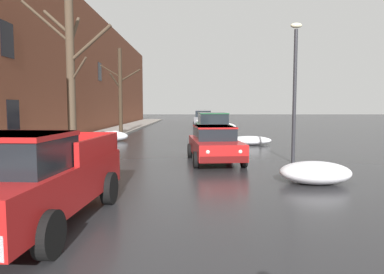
{
  "coord_description": "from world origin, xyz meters",
  "views": [
    {
      "loc": [
        0.96,
        0.08,
        2.2
      ],
      "look_at": [
        0.86,
        11.62,
        1.2
      ],
      "focal_mm": 33.09,
      "sensor_mm": 36.0,
      "label": 1
    }
  ],
  "objects": [
    {
      "name": "snow_bank_along_right_kerb",
      "position": [
        -4.28,
        22.32,
        0.33
      ],
      "size": [
        2.1,
        0.94,
        0.68
      ],
      "color": "white",
      "rests_on": "ground"
    },
    {
      "name": "snow_bank_along_left_kerb",
      "position": [
        4.06,
        20.24,
        0.25
      ],
      "size": [
        2.53,
        1.15,
        0.52
      ],
      "color": "white",
      "rests_on": "ground"
    },
    {
      "name": "street_lamp_post",
      "position": [
        4.81,
        13.85,
        3.03
      ],
      "size": [
        0.44,
        0.24,
        5.36
      ],
      "color": "#28282D",
      "rests_on": "ground"
    },
    {
      "name": "bare_tree_mid_block",
      "position": [
        -4.71,
        16.35,
        3.89
      ],
      "size": [
        3.93,
        2.55,
        7.13
      ],
      "color": "#4C3D2D",
      "rests_on": "ground"
    },
    {
      "name": "snow_bank_near_corner_right",
      "position": [
        4.41,
        10.08,
        0.31
      ],
      "size": [
        2.02,
        1.5,
        0.63
      ],
      "color": "white",
      "rests_on": "ground"
    },
    {
      "name": "pickup_truck_red_approaching_near_lane",
      "position": [
        -2.07,
        6.4,
        0.88
      ],
      "size": [
        2.45,
        5.0,
        1.76
      ],
      "color": "red",
      "rests_on": "ground"
    },
    {
      "name": "sedan_maroon_parked_far_down_block",
      "position": [
        2.07,
        29.73,
        0.75
      ],
      "size": [
        1.88,
        4.31,
        1.42
      ],
      "color": "maroon",
      "rests_on": "ground"
    },
    {
      "name": "brick_townhouse_facade",
      "position": [
        -7.87,
        18.0,
        5.16
      ],
      "size": [
        0.63,
        80.0,
        10.33
      ],
      "color": "brown",
      "rests_on": "ground"
    },
    {
      "name": "suv_green_parked_kerbside_mid",
      "position": [
        2.04,
        22.01,
        0.99
      ],
      "size": [
        2.27,
        4.61,
        1.82
      ],
      "color": "#1E5633",
      "rests_on": "ground"
    },
    {
      "name": "snow_bank_far_right_pile",
      "position": [
        3.7,
        31.36,
        0.36
      ],
      "size": [
        1.88,
        0.99,
        0.74
      ],
      "color": "white",
      "rests_on": "ground"
    },
    {
      "name": "suv_grey_queued_behind_truck",
      "position": [
        1.81,
        37.17,
        0.99
      ],
      "size": [
        2.11,
        4.82,
        1.82
      ],
      "color": "slate",
      "rests_on": "ground"
    },
    {
      "name": "sedan_black_at_far_intersection",
      "position": [
        2.23,
        43.27,
        0.75
      ],
      "size": [
        1.94,
        4.03,
        1.42
      ],
      "color": "black",
      "rests_on": "ground"
    },
    {
      "name": "sedan_red_parked_kerbside_close",
      "position": [
        1.73,
        14.09,
        0.75
      ],
      "size": [
        2.22,
        4.56,
        1.42
      ],
      "color": "red",
      "rests_on": "ground"
    },
    {
      "name": "bare_tree_far_down_block",
      "position": [
        -4.71,
        27.07,
        3.44
      ],
      "size": [
        3.06,
        2.65,
        6.56
      ],
      "color": "#382B1E",
      "rests_on": "ground"
    },
    {
      "name": "left_sidewalk_slab",
      "position": [
        -5.9,
        18.0,
        0.07
      ],
      "size": [
        2.95,
        80.0,
        0.15
      ],
      "primitive_type": "cube",
      "color": "gray",
      "rests_on": "ground"
    }
  ]
}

